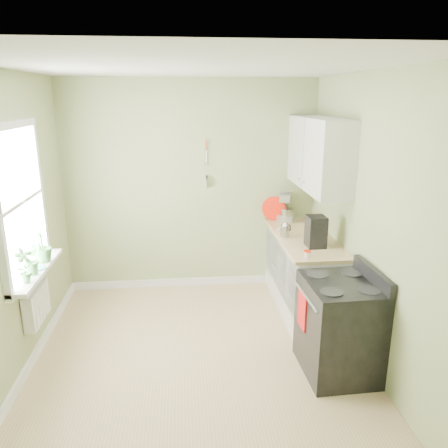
{
  "coord_description": "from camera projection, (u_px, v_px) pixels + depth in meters",
  "views": [
    {
      "loc": [
        -0.11,
        -3.71,
        2.47
      ],
      "look_at": [
        0.3,
        0.55,
        1.22
      ],
      "focal_mm": 35.0,
      "sensor_mm": 36.0,
      "label": 1
    }
  ],
  "objects": [
    {
      "name": "floor",
      "position": [
        199.0,
        362.0,
        4.25
      ],
      "size": [
        3.2,
        3.6,
        0.02
      ],
      "primitive_type": "cube",
      "color": "tan",
      "rests_on": "ground"
    },
    {
      "name": "ceiling",
      "position": [
        193.0,
        65.0,
        3.48
      ],
      "size": [
        3.2,
        3.6,
        0.02
      ],
      "primitive_type": "cube",
      "color": "white",
      "rests_on": "wall_back"
    },
    {
      "name": "wall_back",
      "position": [
        191.0,
        187.0,
        5.59
      ],
      "size": [
        3.2,
        0.02,
        2.7
      ],
      "primitive_type": "cube",
      "color": "#9DA872",
      "rests_on": "floor"
    },
    {
      "name": "wall_left",
      "position": [
        7.0,
        233.0,
        3.71
      ],
      "size": [
        0.02,
        3.6,
        2.7
      ],
      "primitive_type": "cube",
      "color": "#9DA872",
      "rests_on": "floor"
    },
    {
      "name": "wall_right",
      "position": [
        371.0,
        223.0,
        4.01
      ],
      "size": [
        0.02,
        3.6,
        2.7
      ],
      "primitive_type": "cube",
      "color": "#9DA872",
      "rests_on": "floor"
    },
    {
      "name": "base_cabinets",
      "position": [
        304.0,
        274.0,
        5.2
      ],
      "size": [
        0.6,
        1.6,
        0.87
      ],
      "primitive_type": "cube",
      "color": "white",
      "rests_on": "floor"
    },
    {
      "name": "countertop",
      "position": [
        305.0,
        238.0,
        5.07
      ],
      "size": [
        0.64,
        1.6,
        0.04
      ],
      "primitive_type": "cube",
      "color": "#D8BA84",
      "rests_on": "base_cabinets"
    },
    {
      "name": "upper_cabinets",
      "position": [
        318.0,
        154.0,
        4.91
      ],
      "size": [
        0.35,
        1.4,
        0.8
      ],
      "primitive_type": "cube",
      "color": "white",
      "rests_on": "wall_right"
    },
    {
      "name": "window",
      "position": [
        20.0,
        202.0,
        3.95
      ],
      "size": [
        0.06,
        1.14,
        1.44
      ],
      "color": "white",
      "rests_on": "wall_left"
    },
    {
      "name": "window_sill",
      "position": [
        37.0,
        271.0,
        4.14
      ],
      "size": [
        0.18,
        1.14,
        0.04
      ],
      "primitive_type": "cube",
      "color": "white",
      "rests_on": "wall_left"
    },
    {
      "name": "radiator",
      "position": [
        36.0,
        305.0,
        4.18
      ],
      "size": [
        0.12,
        0.5,
        0.35
      ],
      "primitive_type": "cube",
      "color": "white",
      "rests_on": "wall_left"
    },
    {
      "name": "wall_utensils",
      "position": [
        207.0,
        171.0,
        5.52
      ],
      "size": [
        0.02,
        0.14,
        0.58
      ],
      "color": "#D8BA84",
      "rests_on": "wall_back"
    },
    {
      "name": "stove",
      "position": [
        339.0,
        327.0,
        3.98
      ],
      "size": [
        0.67,
        0.75,
        1.01
      ],
      "color": "black",
      "rests_on": "floor"
    },
    {
      "name": "stand_mixer",
      "position": [
        285.0,
        207.0,
        5.72
      ],
      "size": [
        0.28,
        0.36,
        0.39
      ],
      "color": "#B2B2B7",
      "rests_on": "countertop"
    },
    {
      "name": "kettle",
      "position": [
        285.0,
        230.0,
        5.02
      ],
      "size": [
        0.18,
        0.1,
        0.18
      ],
      "color": "silver",
      "rests_on": "countertop"
    },
    {
      "name": "coffee_maker",
      "position": [
        316.0,
        232.0,
        4.68
      ],
      "size": [
        0.2,
        0.22,
        0.34
      ],
      "color": "black",
      "rests_on": "countertop"
    },
    {
      "name": "red_tray",
      "position": [
        274.0,
        208.0,
        5.69
      ],
      "size": [
        0.31,
        0.16,
        0.31
      ],
      "primitive_type": "cylinder",
      "rotation": [
        1.45,
        0.0,
        -0.37
      ],
      "color": "#BA190A",
      "rests_on": "countertop"
    },
    {
      "name": "jar",
      "position": [
        307.0,
        254.0,
        4.37
      ],
      "size": [
        0.07,
        0.07,
        0.08
      ],
      "color": "beige",
      "rests_on": "countertop"
    },
    {
      "name": "plant_a",
      "position": [
        24.0,
        266.0,
        3.78
      ],
      "size": [
        0.2,
        0.2,
        0.32
      ],
      "primitive_type": "imported",
      "rotation": [
        0.0,
        0.0,
        0.74
      ],
      "color": "#386F35",
      "rests_on": "window_sill"
    },
    {
      "name": "plant_b",
      "position": [
        31.0,
        260.0,
        3.97
      ],
      "size": [
        0.15,
        0.18,
        0.29
      ],
      "primitive_type": "imported",
      "rotation": [
        0.0,
        0.0,
        1.72
      ],
      "color": "#386F35",
      "rests_on": "window_sill"
    },
    {
      "name": "plant_c",
      "position": [
        42.0,
        245.0,
        4.28
      ],
      "size": [
        0.19,
        0.19,
        0.33
      ],
      "primitive_type": "imported",
      "rotation": [
        0.0,
        0.0,
        4.71
      ],
      "color": "#386F35",
      "rests_on": "window_sill"
    }
  ]
}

